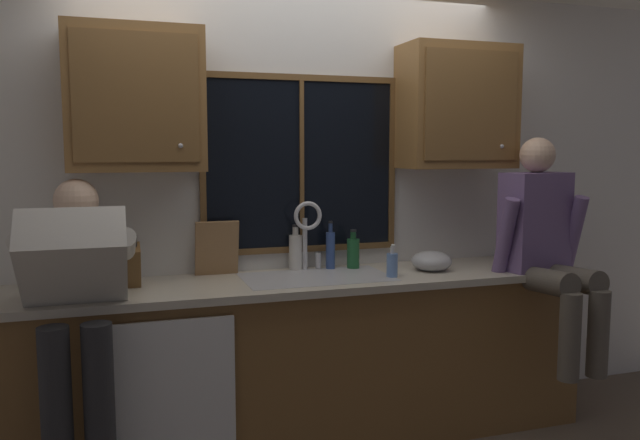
# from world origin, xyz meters

# --- Properties ---
(back_wall) EXTENTS (5.55, 0.12, 2.55)m
(back_wall) POSITION_xyz_m (0.00, 0.06, 1.27)
(back_wall) COLOR silver
(back_wall) RESTS_ON floor
(window_glass) EXTENTS (1.10, 0.02, 0.95)m
(window_glass) POSITION_xyz_m (0.05, -0.01, 1.52)
(window_glass) COLOR black
(window_frame_top) EXTENTS (1.17, 0.02, 0.04)m
(window_frame_top) POSITION_xyz_m (0.05, -0.02, 2.02)
(window_frame_top) COLOR brown
(window_frame_bottom) EXTENTS (1.17, 0.02, 0.04)m
(window_frame_bottom) POSITION_xyz_m (0.05, -0.02, 1.03)
(window_frame_bottom) COLOR brown
(window_frame_left) EXTENTS (0.03, 0.02, 0.95)m
(window_frame_left) POSITION_xyz_m (-0.52, -0.02, 1.52)
(window_frame_left) COLOR brown
(window_frame_right) EXTENTS (0.03, 0.02, 0.95)m
(window_frame_right) POSITION_xyz_m (0.62, -0.02, 1.52)
(window_frame_right) COLOR brown
(window_mullion_center) EXTENTS (0.02, 0.02, 0.95)m
(window_mullion_center) POSITION_xyz_m (0.05, -0.02, 1.52)
(window_mullion_center) COLOR brown
(lower_cabinet_run) EXTENTS (3.15, 0.58, 0.88)m
(lower_cabinet_run) POSITION_xyz_m (0.00, -0.29, 0.44)
(lower_cabinet_run) COLOR brown
(lower_cabinet_run) RESTS_ON floor
(countertop) EXTENTS (3.21, 0.62, 0.04)m
(countertop) POSITION_xyz_m (0.00, -0.31, 0.90)
(countertop) COLOR beige
(countertop) RESTS_ON lower_cabinet_run
(dishwasher_front) EXTENTS (0.60, 0.02, 0.74)m
(dishwasher_front) POSITION_xyz_m (-0.76, -0.61, 0.46)
(dishwasher_front) COLOR white
(upper_cabinet_left) EXTENTS (0.67, 0.36, 0.72)m
(upper_cabinet_left) POSITION_xyz_m (-0.86, -0.17, 1.86)
(upper_cabinet_left) COLOR olive
(upper_cabinet_right) EXTENTS (0.67, 0.36, 0.72)m
(upper_cabinet_right) POSITION_xyz_m (0.97, -0.17, 1.86)
(upper_cabinet_right) COLOR olive
(sink) EXTENTS (0.80, 0.46, 0.21)m
(sink) POSITION_xyz_m (0.05, -0.30, 0.82)
(sink) COLOR #B7B7BC
(sink) RESTS_ON lower_cabinet_run
(faucet) EXTENTS (0.18, 0.09, 0.40)m
(faucet) POSITION_xyz_m (0.06, -0.12, 1.17)
(faucet) COLOR silver
(faucet) RESTS_ON countertop
(person_standing) EXTENTS (0.53, 0.72, 1.47)m
(person_standing) POSITION_xyz_m (-1.16, -0.57, 0.93)
(person_standing) COLOR #262628
(person_standing) RESTS_ON floor
(person_sitting_on_counter) EXTENTS (0.54, 0.63, 1.26)m
(person_sitting_on_counter) POSITION_xyz_m (1.32, -0.57, 1.10)
(person_sitting_on_counter) COLOR #595147
(person_sitting_on_counter) RESTS_ON countertop
(knife_block) EXTENTS (0.12, 0.18, 0.32)m
(knife_block) POSITION_xyz_m (-0.93, -0.25, 1.03)
(knife_block) COLOR brown
(knife_block) RESTS_ON countertop
(cutting_board) EXTENTS (0.24, 0.08, 0.31)m
(cutting_board) POSITION_xyz_m (-0.46, -0.08, 1.07)
(cutting_board) COLOR #997047
(cutting_board) RESTS_ON countertop
(mixing_bowl) EXTENTS (0.23, 0.23, 0.12)m
(mixing_bowl) POSITION_xyz_m (0.74, -0.32, 0.97)
(mixing_bowl) COLOR #B7B7BC
(mixing_bowl) RESTS_ON countertop
(soap_dispenser) EXTENTS (0.06, 0.07, 0.18)m
(soap_dispenser) POSITION_xyz_m (0.44, -0.42, 0.99)
(soap_dispenser) COLOR #668CCC
(soap_dispenser) RESTS_ON countertop
(bottle_green_glass) EXTENTS (0.08, 0.08, 0.26)m
(bottle_green_glass) POSITION_xyz_m (0.00, -0.06, 1.03)
(bottle_green_glass) COLOR silver
(bottle_green_glass) RESTS_ON countertop
(bottle_tall_clear) EXTENTS (0.07, 0.07, 0.23)m
(bottle_tall_clear) POSITION_xyz_m (0.33, -0.12, 1.01)
(bottle_tall_clear) COLOR #1E592D
(bottle_tall_clear) RESTS_ON countertop
(bottle_amber_small) EXTENTS (0.05, 0.05, 0.28)m
(bottle_amber_small) POSITION_xyz_m (0.20, -0.10, 1.04)
(bottle_amber_small) COLOR #334C8C
(bottle_amber_small) RESTS_ON countertop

